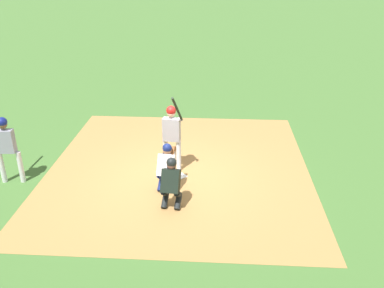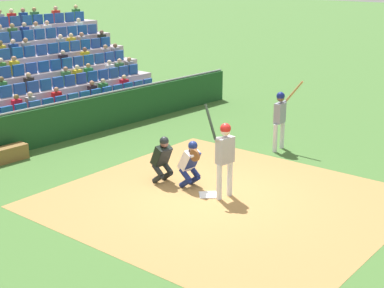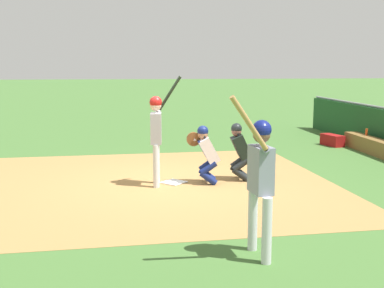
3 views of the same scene
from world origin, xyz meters
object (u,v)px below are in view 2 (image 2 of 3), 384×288
(home_plate_marker, at_px, (208,195))
(batter_at_plate, at_px, (225,151))
(home_plate_umpire, at_px, (163,157))
(on_deck_batter, at_px, (280,114))
(catcher_crouching, at_px, (191,161))

(home_plate_marker, height_order, batter_at_plate, batter_at_plate)
(home_plate_umpire, xyz_separation_m, on_deck_batter, (-4.36, 0.73, 0.44))
(batter_at_plate, distance_m, home_plate_umpire, 1.92)
(home_plate_marker, bearing_deg, on_deck_batter, -170.14)
(batter_at_plate, height_order, catcher_crouching, batter_at_plate)
(catcher_crouching, bearing_deg, home_plate_umpire, -74.30)
(batter_at_plate, relative_size, catcher_crouching, 1.81)
(batter_at_plate, bearing_deg, home_plate_marker, -66.98)
(on_deck_batter, bearing_deg, home_plate_umpire, -9.47)
(batter_at_plate, distance_m, catcher_crouching, 1.16)
(catcher_crouching, xyz_separation_m, on_deck_batter, (-4.14, -0.05, 0.43))
(home_plate_umpire, bearing_deg, catcher_crouching, 105.70)
(home_plate_marker, xyz_separation_m, home_plate_umpire, (0.10, -1.47, 0.68))
(catcher_crouching, height_order, home_plate_umpire, home_plate_umpire)
(batter_at_plate, bearing_deg, catcher_crouching, -87.82)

